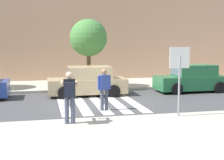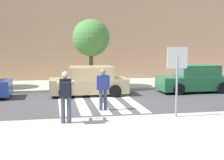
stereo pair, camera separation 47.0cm
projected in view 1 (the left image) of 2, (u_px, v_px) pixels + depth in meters
ground_plane at (98, 103)px, 14.43m from camera, size 120.00×120.00×0.00m
sidewalk_near at (139, 144)px, 8.42m from camera, size 60.00×6.00×0.14m
sidewalk_far at (82, 85)px, 20.24m from camera, size 60.00×4.80×0.14m
building_facade_far at (75, 31)px, 24.07m from camera, size 56.00×4.00×7.32m
crosswalk_stripe_0 at (63, 104)px, 14.28m from camera, size 0.44×5.20×0.01m
crosswalk_stripe_1 at (81, 103)px, 14.45m from camera, size 0.44×5.20×0.01m
crosswalk_stripe_2 at (98, 102)px, 14.63m from camera, size 0.44×5.20×0.01m
crosswalk_stripe_3 at (114, 102)px, 14.80m from camera, size 0.44×5.20×0.01m
crosswalk_stripe_4 at (130, 101)px, 14.97m from camera, size 0.44×5.20×0.01m
stop_sign at (179, 66)px, 11.13m from camera, size 0.76×0.08×2.51m
photographer_with_backpack at (69, 93)px, 10.18m from camera, size 0.62×0.87×1.72m
pedestrian_crossing at (104, 87)px, 12.85m from camera, size 0.57×0.31×1.72m
parked_car_tan at (88, 82)px, 16.54m from camera, size 4.10×1.92×1.55m
parked_car_green at (192, 79)px, 17.85m from camera, size 4.10×1.92×1.55m
street_tree_center at (88, 38)px, 18.27m from camera, size 2.19×2.19×4.04m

